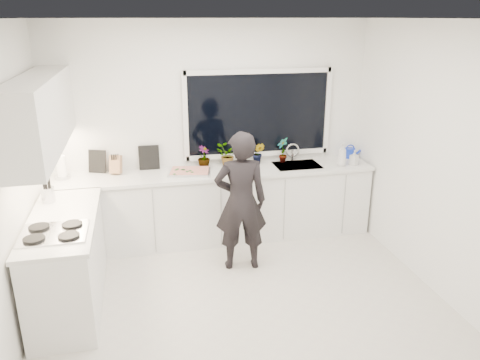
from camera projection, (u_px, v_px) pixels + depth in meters
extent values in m
cube|color=beige|center=(242.00, 301.00, 4.74)|extent=(4.00, 3.50, 0.02)
cube|color=white|center=(212.00, 131.00, 5.91)|extent=(4.00, 0.02, 2.70)
cube|color=white|center=(6.00, 191.00, 3.88)|extent=(0.02, 3.50, 2.70)
cube|color=white|center=(437.00, 160.00, 4.70)|extent=(0.02, 3.50, 2.70)
cube|color=white|center=(243.00, 17.00, 3.84)|extent=(4.00, 3.50, 0.02)
cube|color=black|center=(258.00, 114.00, 5.93)|extent=(1.80, 0.02, 1.00)
cube|color=white|center=(217.00, 206.00, 5.93)|extent=(3.92, 0.58, 0.88)
cube|color=white|center=(68.00, 263.00, 4.57)|extent=(0.58, 1.60, 0.88)
cube|color=silver|center=(216.00, 172.00, 5.76)|extent=(3.94, 0.62, 0.04)
cube|color=silver|center=(62.00, 220.00, 4.42)|extent=(0.62, 1.60, 0.04)
cube|color=white|center=(41.00, 114.00, 4.40)|extent=(0.34, 2.10, 0.70)
cube|color=silver|center=(297.00, 169.00, 6.00)|extent=(0.58, 0.42, 0.14)
cylinder|color=silver|center=(292.00, 153.00, 6.13)|extent=(0.03, 0.03, 0.22)
cube|color=black|center=(54.00, 232.00, 4.08)|extent=(0.56, 0.48, 0.03)
imported|color=black|center=(241.00, 202.00, 5.13)|extent=(0.61, 0.43, 1.59)
cube|color=#B8B8BD|center=(190.00, 172.00, 5.67)|extent=(0.56, 0.46, 0.03)
cube|color=red|center=(190.00, 171.00, 5.66)|extent=(0.51, 0.41, 0.01)
cylinder|color=#1431C0|center=(350.00, 153.00, 6.27)|extent=(0.16, 0.16, 0.13)
cylinder|color=white|center=(62.00, 168.00, 5.45)|extent=(0.14, 0.14, 0.26)
cube|color=#A06B4A|center=(116.00, 165.00, 5.61)|extent=(0.15, 0.13, 0.22)
cylinder|color=#AEAFB3|center=(48.00, 195.00, 4.76)|extent=(0.14, 0.14, 0.16)
cube|color=black|center=(97.00, 161.00, 5.65)|extent=(0.21, 0.10, 0.28)
cube|color=black|center=(149.00, 157.00, 5.78)|extent=(0.25, 0.02, 0.30)
imported|color=#26662D|center=(204.00, 157.00, 5.84)|extent=(0.22, 0.22, 0.28)
imported|color=#26662D|center=(227.00, 155.00, 5.90)|extent=(0.26, 0.23, 0.28)
imported|color=#26662D|center=(258.00, 153.00, 5.99)|extent=(0.19, 0.18, 0.28)
imported|color=#26662D|center=(283.00, 150.00, 6.04)|extent=(0.13, 0.18, 0.33)
imported|color=#D8BF66|center=(342.00, 155.00, 5.90)|extent=(0.16, 0.16, 0.29)
imported|color=#D8BF66|center=(354.00, 158.00, 5.96)|extent=(0.12, 0.12, 0.19)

